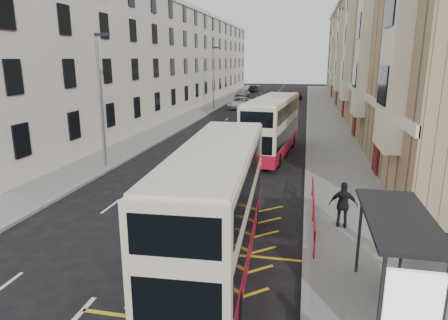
% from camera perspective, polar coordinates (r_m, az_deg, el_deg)
% --- Properties ---
extents(ground, '(200.00, 200.00, 0.00)m').
position_cam_1_polar(ground, '(13.46, -16.12, -16.31)').
color(ground, black).
rests_on(ground, ground).
extents(pavement_right, '(4.00, 120.00, 0.15)m').
position_cam_1_polar(pavement_right, '(40.74, 14.69, 4.49)').
color(pavement_right, slate).
rests_on(pavement_right, ground).
extents(pavement_left, '(3.00, 120.00, 0.15)m').
position_cam_1_polar(pavement_left, '(42.78, -6.58, 5.32)').
color(pavement_left, slate).
rests_on(pavement_left, ground).
extents(kerb_right, '(0.25, 120.00, 0.15)m').
position_cam_1_polar(kerb_right, '(40.68, 11.87, 4.64)').
color(kerb_right, gray).
rests_on(kerb_right, ground).
extents(kerb_left, '(0.25, 120.00, 0.15)m').
position_cam_1_polar(kerb_left, '(42.34, -4.64, 5.27)').
color(kerb_left, gray).
rests_on(kerb_left, ground).
extents(road_markings, '(10.00, 110.00, 0.01)m').
position_cam_1_polar(road_markings, '(55.84, 5.69, 7.38)').
color(road_markings, silver).
rests_on(road_markings, ground).
extents(terrace_right, '(10.75, 79.00, 15.25)m').
position_cam_1_polar(terrace_right, '(56.26, 21.67, 14.19)').
color(terrace_right, tan).
rests_on(terrace_right, ground).
extents(terrace_left, '(9.18, 79.00, 13.25)m').
position_cam_1_polar(terrace_left, '(58.84, -7.61, 14.03)').
color(terrace_left, beige).
rests_on(terrace_left, ground).
extents(bus_shelter, '(1.65, 4.25, 2.70)m').
position_cam_1_polar(bus_shelter, '(11.08, 24.54, -11.56)').
color(bus_shelter, black).
rests_on(bus_shelter, pavement_right).
extents(guard_railing, '(0.06, 6.56, 1.01)m').
position_cam_1_polar(guard_railing, '(16.94, 12.68, -6.31)').
color(guard_railing, '#A90A17').
rests_on(guard_railing, pavement_right).
extents(street_lamp_near, '(0.93, 0.18, 8.00)m').
position_cam_1_polar(street_lamp_near, '(25.31, -17.18, 8.97)').
color(street_lamp_near, gray).
rests_on(street_lamp_near, pavement_left).
extents(street_lamp_far, '(0.93, 0.18, 8.00)m').
position_cam_1_polar(street_lamp_far, '(53.56, -1.46, 12.12)').
color(street_lamp_far, gray).
rests_on(street_lamp_far, pavement_left).
extents(double_decker_front, '(2.84, 10.23, 4.04)m').
position_cam_1_polar(double_decker_front, '(13.23, -1.03, -6.37)').
color(double_decker_front, beige).
rests_on(double_decker_front, ground).
extents(double_decker_rear, '(3.35, 10.38, 4.07)m').
position_cam_1_polar(double_decker_rear, '(28.39, 6.90, 4.80)').
color(double_decker_rear, beige).
rests_on(double_decker_rear, ground).
extents(pedestrian_mid, '(0.86, 0.70, 1.66)m').
position_cam_1_polar(pedestrian_mid, '(13.69, 26.41, -12.13)').
color(pedestrian_mid, black).
rests_on(pedestrian_mid, pavement_right).
extents(pedestrian_far, '(1.14, 0.56, 1.88)m').
position_cam_1_polar(pedestrian_far, '(16.61, 16.69, -6.15)').
color(pedestrian_far, black).
rests_on(pedestrian_far, pavement_right).
extents(white_van, '(3.02, 5.69, 1.52)m').
position_cam_1_polar(white_van, '(55.27, 2.35, 8.15)').
color(white_van, white).
rests_on(white_van, ground).
extents(car_silver, '(2.32, 4.67, 1.53)m').
position_cam_1_polar(car_silver, '(70.05, 2.64, 9.47)').
color(car_silver, '#9D9FA4').
rests_on(car_silver, ground).
extents(car_dark, '(1.69, 3.96, 1.27)m').
position_cam_1_polar(car_dark, '(82.96, 4.19, 10.11)').
color(car_dark, black).
rests_on(car_dark, ground).
extents(car_red, '(2.03, 4.50, 1.28)m').
position_cam_1_polar(car_red, '(69.66, 10.32, 9.12)').
color(car_red, maroon).
rests_on(car_red, ground).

